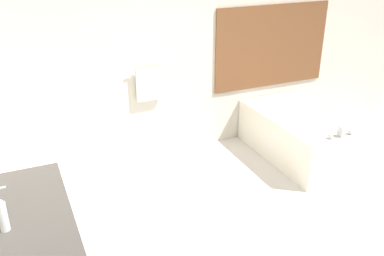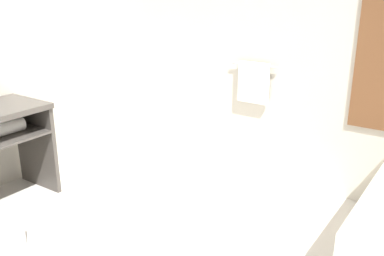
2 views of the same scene
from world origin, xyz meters
TOP-DOWN VIEW (x-y plane):
  - wall_back_with_blinds at (0.05, 2.23)m, footprint 7.40×0.13m
  - waste_bin at (-1.23, -0.05)m, footprint 0.23×0.23m

SIDE VIEW (x-z plane):
  - waste_bin at x=-1.23m, z-range 0.00..0.28m
  - wall_back_with_blinds at x=0.05m, z-range 0.00..2.70m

